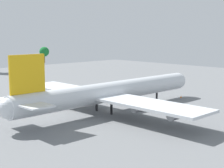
{
  "coord_description": "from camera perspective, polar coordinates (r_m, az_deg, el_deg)",
  "views": [
    {
      "loc": [
        -68.8,
        -70.54,
        22.57
      ],
      "look_at": [
        0.0,
        0.0,
        8.01
      ],
      "focal_mm": 54.83,
      "sensor_mm": 36.0,
      "label": 1
    }
  ],
  "objects": [
    {
      "name": "ground_plane",
      "position": [
        101.08,
        -0.0,
        -4.49
      ],
      "size": [
        284.01,
        284.01,
        0.0
      ],
      "primitive_type": "plane",
      "color": "slate"
    },
    {
      "name": "cargo_airplane",
      "position": [
        99.51,
        -0.27,
        -1.36
      ],
      "size": [
        71.0,
        66.01,
        17.79
      ],
      "color": "silver",
      "rests_on": "ground_plane"
    },
    {
      "name": "fuel_truck",
      "position": [
        126.59,
        -7.83,
        -1.47
      ],
      "size": [
        4.27,
        4.5,
        1.92
      ],
      "color": "silver",
      "rests_on": "ground_plane"
    },
    {
      "name": "safety_cone_nose",
      "position": [
        123.67,
        11.43,
        -2.08
      ],
      "size": [
        0.59,
        0.59,
        0.84
      ],
      "primitive_type": "cone",
      "color": "orange",
      "rests_on": "ground_plane"
    }
  ]
}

